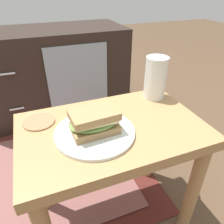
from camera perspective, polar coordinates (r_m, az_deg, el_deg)
name	(u,v)px	position (r m, az deg, el deg)	size (l,w,h in m)	color
ground_plane	(112,215)	(0.99, 0.00, -25.84)	(8.00, 8.00, 0.00)	#4C3826
side_table	(112,148)	(0.71, 0.00, -9.71)	(0.56, 0.36, 0.46)	#A37A4C
tv_cabinet	(54,73)	(1.55, -15.22, 10.08)	(0.96, 0.46, 0.58)	black
area_rug	(26,180)	(1.18, -22.11, -16.40)	(1.20, 0.85, 0.01)	#4C1E19
plate	(95,132)	(0.62, -4.60, -5.43)	(0.23, 0.23, 0.01)	silver
sandwich_front	(94,122)	(0.60, -4.75, -2.55)	(0.14, 0.10, 0.07)	#9E7A4C
beer_glass	(155,79)	(0.80, 11.51, 8.61)	(0.08, 0.08, 0.15)	silver
coaster	(39,122)	(0.70, -18.93, -2.48)	(0.10, 0.10, 0.01)	#996B47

